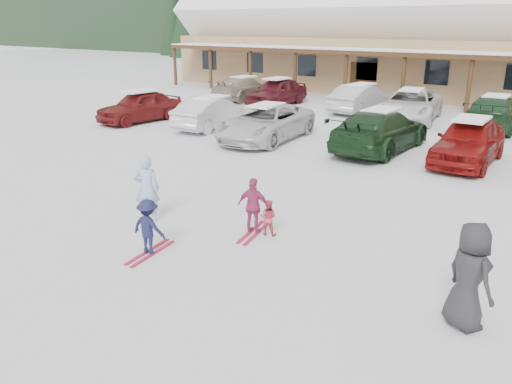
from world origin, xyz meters
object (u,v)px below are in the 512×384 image
Objects in this scene: parked_car_3 at (380,130)px; parked_car_10 at (410,105)px; parked_car_0 at (140,106)px; parked_car_1 at (212,113)px; parked_car_11 at (494,113)px; parked_car_4 at (469,141)px; child_navy at (149,227)px; adult_skier at (147,189)px; parked_car_8 at (277,92)px; parked_car_2 at (266,123)px; toddler_red at (268,217)px; parked_car_7 at (244,88)px; bystander_dark at (469,276)px; day_lodge at (369,32)px; child_magenta at (254,206)px; parked_car_9 at (361,98)px.

parked_car_3 reaches higher than parked_car_10.
parked_car_1 is at bearing 16.66° from parked_car_0.
parked_car_4 is at bearing 92.14° from parked_car_11.
child_navy is 18.24m from parked_car_11.
child_navy is 0.22× the size of parked_car_10.
parked_car_8 is (-7.39, 16.85, -0.05)m from adult_skier.
child_navy is at bearing -36.27° from parked_car_0.
parked_car_11 is (3.02, 17.98, 0.16)m from child_navy.
parked_car_4 reaches higher than parked_car_2.
toddler_red is 12.36m from parked_car_1.
parked_car_7 is (-10.24, 17.44, -0.11)m from adult_skier.
parked_car_0 is 14.98m from parked_car_4.
bystander_dark is (6.03, 1.07, 0.29)m from child_navy.
parked_car_0 is 8.74m from parked_car_7.
parked_car_2 reaches higher than parked_car_1.
bystander_dark is at bearing -63.24° from day_lodge.
parked_car_0 is 3.97m from parked_car_1.
toddler_red is at bearing -91.51° from parked_car_10.
parked_car_9 is (-4.91, 16.55, 0.09)m from child_magenta.
parked_car_11 is (-0.53, 6.70, -0.02)m from parked_car_4.
parked_car_7 is 7.88m from parked_car_9.
parked_car_11 is (14.66, -0.73, 0.05)m from parked_car_7.
bystander_dark is 17.18m from parked_car_11.
adult_skier is 17.56m from parked_car_9.
toddler_red is 0.17× the size of parked_car_7.
day_lodge reaches higher than parked_car_7.
bystander_dark is 20.13m from parked_car_9.
day_lodge reaches higher than parked_car_1.
parked_car_0 is at bearing -47.73° from toddler_red.
parked_car_9 reaches higher than child_magenta.
parked_car_11 is at bearing -112.35° from toddler_red.
parked_car_9 is (-7.31, 7.38, -0.02)m from parked_car_4.
parked_car_0 is at bearing 7.52° from bystander_dark.
parked_car_2 is 8.48m from parked_car_9.
day_lodge is 28.81m from adult_skier.
parked_car_3 is 14.17m from parked_car_7.
toddler_red is 0.41m from child_magenta.
child_navy is at bearing -64.04° from parked_car_8.
parked_car_8 reaches higher than parked_car_1.
child_navy is 10.99m from parked_car_2.
parked_car_2 is 4.61m from parked_car_3.
day_lodge is 21.54m from parked_car_4.
parked_car_9 is at bearing 6.34° from parked_car_8.
toddler_red is (2.86, 0.98, -0.40)m from adult_skier.
adult_skier is 1.24× the size of child_magenta.
child_navy is 0.27× the size of parked_car_0.
toddler_red is at bearing -104.02° from parked_car_4.
parked_car_9 is at bearing -26.30° from bystander_dark.
parked_car_8 is at bearing -105.24° from adult_skier.
adult_skier is at bearing 2.32° from toddler_red.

